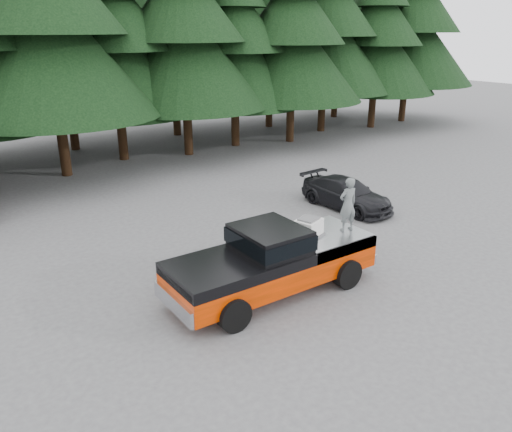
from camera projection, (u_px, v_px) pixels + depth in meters
ground at (248, 285)px, 13.99m from camera, size 120.00×120.00×0.00m
pickup_truck at (272, 270)px, 13.41m from camera, size 6.00×2.04×1.33m
truck_cab at (270, 238)px, 13.02m from camera, size 1.66×1.90×0.59m
air_compressor at (308, 228)px, 13.80m from camera, size 0.85×0.78×0.48m
man_on_bed at (348, 204)px, 14.04m from camera, size 0.61×0.43×1.57m
parked_car at (346, 194)px, 19.89m from camera, size 1.90×4.15×1.18m
treeline at (61, 8)px, 24.73m from camera, size 60.15×16.05×17.50m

